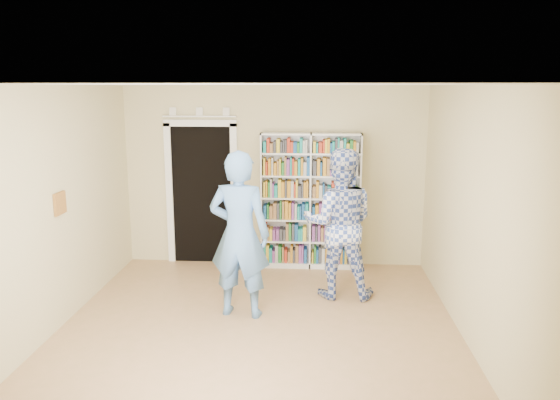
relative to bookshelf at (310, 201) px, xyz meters
name	(u,v)px	position (x,y,z in m)	size (l,w,h in m)	color
floor	(257,333)	(-0.55, -2.34, -1.02)	(5.00, 5.00, 0.00)	#A07C4D
ceiling	(255,85)	(-0.55, -2.34, 1.68)	(5.00, 5.00, 0.00)	white
wall_back	(274,177)	(-0.55, 0.16, 0.33)	(4.50, 4.50, 0.00)	beige
wall_left	(50,212)	(-2.80, -2.34, 0.33)	(5.00, 5.00, 0.00)	beige
wall_right	(473,218)	(1.70, -2.34, 0.33)	(5.00, 5.00, 0.00)	beige
bookshelf	(310,201)	(0.00, 0.00, 0.00)	(1.47, 0.28, 2.02)	white
doorway	(202,187)	(-1.65, 0.13, 0.16)	(1.10, 0.08, 2.43)	black
wall_art	(60,203)	(-2.78, -2.14, 0.38)	(0.03, 0.25, 0.25)	brown
man_blue	(240,235)	(-0.81, -1.84, -0.03)	(0.72, 0.47, 1.98)	#5584BD
man_plaid	(339,224)	(0.38, -1.15, -0.06)	(0.94, 0.73, 1.93)	#334C9E
paper_sheet	(346,229)	(0.46, -1.34, -0.08)	(0.20, 0.01, 0.28)	white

